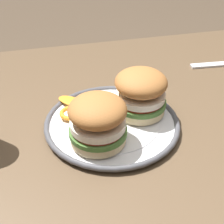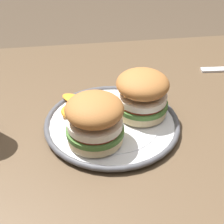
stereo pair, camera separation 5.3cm
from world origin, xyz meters
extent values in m
cube|color=brown|center=(0.00, 0.00, 0.70)|extent=(1.37, 0.93, 0.03)
cylinder|color=white|center=(-0.03, 0.02, 0.72)|extent=(0.27, 0.27, 0.01)
torus|color=#4C4C51|center=(-0.03, 0.02, 0.72)|extent=(0.29, 0.29, 0.01)
cylinder|color=white|center=(-0.03, 0.02, 0.73)|extent=(0.21, 0.21, 0.00)
cylinder|color=beige|center=(0.04, 0.04, 0.74)|extent=(0.11, 0.11, 0.02)
cylinder|color=#477033|center=(0.04, 0.04, 0.75)|extent=(0.12, 0.12, 0.01)
cylinder|color=#BC3828|center=(0.04, 0.04, 0.76)|extent=(0.10, 0.10, 0.01)
cylinder|color=silver|center=(0.04, 0.04, 0.77)|extent=(0.11, 0.11, 0.01)
ellipsoid|color=#A36633|center=(0.04, 0.04, 0.80)|extent=(0.16, 0.16, 0.05)
cylinder|color=beige|center=(-0.07, -0.04, 0.74)|extent=(0.11, 0.11, 0.02)
cylinder|color=#477033|center=(-0.07, -0.04, 0.75)|extent=(0.12, 0.12, 0.01)
cylinder|color=#BC3828|center=(-0.07, -0.04, 0.76)|extent=(0.10, 0.10, 0.01)
cylinder|color=silver|center=(-0.07, -0.04, 0.77)|extent=(0.11, 0.11, 0.01)
ellipsoid|color=#A36633|center=(-0.07, -0.04, 0.80)|extent=(0.16, 0.16, 0.05)
torus|color=orange|center=(-0.11, 0.06, 0.74)|extent=(0.07, 0.07, 0.01)
cylinder|color=#F4E5C6|center=(-0.11, 0.06, 0.73)|extent=(0.03, 0.03, 0.00)
ellipsoid|color=orange|center=(-0.05, 0.10, 0.73)|extent=(0.06, 0.05, 0.01)
ellipsoid|color=orange|center=(-0.11, 0.11, 0.73)|extent=(0.08, 0.08, 0.01)
torus|color=orange|center=(-0.06, 0.06, 0.74)|extent=(0.07, 0.07, 0.01)
cylinder|color=#F4E5C6|center=(-0.06, 0.06, 0.73)|extent=(0.03, 0.03, 0.00)
cube|color=silver|center=(0.32, 0.23, 0.72)|extent=(0.13, 0.03, 0.01)
camera|label=1|loc=(-0.17, -0.55, 1.17)|focal=54.30mm
camera|label=2|loc=(-0.11, -0.56, 1.17)|focal=54.30mm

